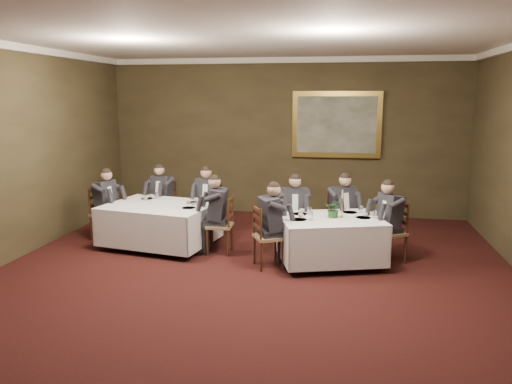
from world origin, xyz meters
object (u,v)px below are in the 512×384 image
(chair_main_endright, at_px, (390,245))
(diner_sec_endright, at_px, (220,224))
(candlestick, at_px, (342,207))
(painting, at_px, (337,125))
(table_second, at_px, (160,222))
(chair_sec_backleft, at_px, (164,216))
(diner_sec_backright, at_px, (208,209))
(chair_sec_backright, at_px, (209,221))
(chair_sec_endright, at_px, (221,237))
(diner_main_backright, at_px, (341,220))
(diner_main_endleft, at_px, (269,235))
(chair_main_endleft, at_px, (268,249))
(chair_main_backleft, at_px, (294,234))
(diner_sec_endleft, at_px, (105,213))
(table_main, at_px, (330,237))
(diner_main_backleft, at_px, (294,222))
(diner_sec_backleft, at_px, (163,205))
(diner_main_endright, at_px, (390,231))
(chair_sec_endleft, at_px, (105,225))
(centerpiece, at_px, (334,208))
(chair_main_backright, at_px, (341,233))

(chair_main_endright, height_order, diner_sec_endright, diner_sec_endright)
(candlestick, height_order, painting, painting)
(table_second, height_order, chair_sec_backleft, chair_sec_backleft)
(chair_sec_backleft, relative_size, diner_sec_backright, 0.74)
(chair_sec_backright, distance_m, chair_sec_endright, 1.18)
(diner_main_backright, xyz_separation_m, diner_main_endleft, (-1.12, -1.18, 0.00))
(diner_main_endleft, distance_m, chair_sec_endright, 1.10)
(diner_main_backright, bearing_deg, chair_sec_endright, -11.88)
(table_second, xyz_separation_m, chair_main_endleft, (2.08, -0.77, -0.17))
(chair_main_backleft, relative_size, chair_main_endleft, 1.00)
(diner_sec_endright, xyz_separation_m, diner_sec_endleft, (-2.31, 0.42, 0.00))
(table_second, relative_size, chair_main_endright, 2.10)
(table_main, relative_size, diner_main_backleft, 1.40)
(chair_main_endright, distance_m, diner_sec_endright, 2.85)
(table_second, xyz_separation_m, diner_sec_backright, (0.67, 0.85, 0.06))
(chair_sec_backleft, relative_size, diner_sec_endright, 0.74)
(chair_sec_backright, bearing_deg, diner_sec_backleft, -1.66)
(diner_sec_endright, bearing_deg, diner_sec_endleft, 77.06)
(diner_main_backright, bearing_deg, table_second, -21.57)
(diner_sec_endright, height_order, candlestick, diner_sec_endright)
(diner_main_endright, xyz_separation_m, painting, (-0.95, 3.09, 1.54))
(chair_sec_backright, xyz_separation_m, painting, (2.37, 2.04, 1.77))
(diner_main_endleft, height_order, chair_sec_backright, diner_main_endleft)
(diner_main_endright, xyz_separation_m, chair_sec_endleft, (-5.15, 0.40, -0.23))
(chair_main_backleft, bearing_deg, painting, -113.62)
(chair_sec_endleft, bearing_deg, chair_sec_backleft, 149.01)
(diner_sec_endright, height_order, centerpiece, diner_sec_endright)
(chair_sec_backleft, height_order, diner_sec_backleft, diner_sec_backleft)
(table_main, height_order, chair_sec_endleft, chair_sec_endleft)
(chair_sec_backright, height_order, chair_sec_endright, same)
(table_second, bearing_deg, chair_main_endleft, -20.39)
(chair_main_endright, distance_m, chair_sec_endright, 2.83)
(diner_main_endleft, xyz_separation_m, painting, (0.95, 3.67, 1.54))
(chair_sec_backleft, distance_m, chair_sec_backright, 1.01)
(diner_sec_backright, bearing_deg, chair_sec_backleft, -2.98)
(chair_main_endleft, bearing_deg, centerpiece, 80.48)
(chair_main_endleft, bearing_deg, candlestick, 80.90)
(diner_main_endleft, distance_m, diner_main_endright, 1.98)
(diner_main_endleft, relative_size, diner_sec_endright, 1.00)
(chair_sec_backright, bearing_deg, diner_sec_backright, 90.00)
(table_main, bearing_deg, chair_main_backright, 79.52)
(diner_main_backright, distance_m, diner_sec_endleft, 4.37)
(chair_main_backleft, bearing_deg, diner_sec_endleft, -10.85)
(diner_sec_backright, bearing_deg, chair_sec_backright, -90.00)
(chair_sec_endleft, bearing_deg, candlestick, 96.71)
(diner_main_endright, xyz_separation_m, chair_sec_endright, (-2.82, -0.02, -0.23))
(chair_sec_endright, bearing_deg, chair_main_endright, -91.97)
(table_second, relative_size, diner_sec_endleft, 1.56)
(chair_main_endleft, height_order, chair_sec_backright, same)
(chair_main_backleft, bearing_deg, chair_sec_backright, -31.78)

